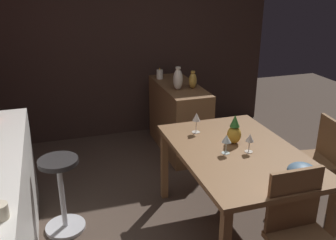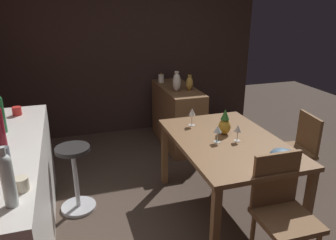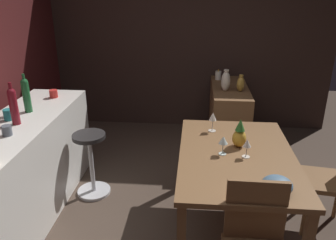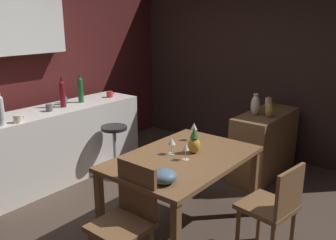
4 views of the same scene
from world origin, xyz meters
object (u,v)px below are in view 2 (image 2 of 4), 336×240
object	(u,v)px
wine_glass_center	(238,129)
vase_ceramic_ivory	(177,82)
wine_glass_left	(192,113)
chair_by_doorway	(296,149)
bar_stool	(76,177)
dining_table	(228,148)
wine_bottle_green	(0,113)
wine_bottle_clear	(7,178)
pillar_candle_tall	(161,79)
chair_near_window	(282,210)
cup_cream	(21,184)
wine_glass_right	(218,130)
cup_red	(17,111)
sideboard_cabinet	(177,116)
cup_slate	(4,153)
vase_brass	(189,83)
fruit_bowl	(283,156)
pineapple_centerpiece	(225,124)

from	to	relation	value
wine_glass_center	vase_ceramic_ivory	size ratio (longest dim) A/B	0.58
wine_glass_left	vase_ceramic_ivory	bearing A→B (deg)	-10.35
chair_by_doorway	bar_stool	xyz separation A→B (m)	(0.34, 2.21, -0.13)
dining_table	wine_bottle_green	xyz separation A→B (m)	(0.38, 1.90, 0.41)
wine_bottle_clear	pillar_candle_tall	xyz separation A→B (m)	(2.76, -1.64, -0.19)
chair_near_window	cup_cream	bearing A→B (deg)	84.98
chair_near_window	pillar_candle_tall	xyz separation A→B (m)	(2.76, 0.11, 0.38)
wine_glass_right	cup_red	xyz separation A→B (m)	(0.83, 1.72, 0.08)
sideboard_cabinet	pillar_candle_tall	size ratio (longest dim) A/B	7.94
wine_glass_right	bar_stool	bearing A→B (deg)	70.22
bar_stool	cup_cream	world-z (taller)	cup_cream
wine_glass_left	cup_slate	xyz separation A→B (m)	(-0.59, 1.63, 0.06)
chair_by_doorway	vase_brass	xyz separation A→B (m)	(1.37, 0.66, 0.43)
wine_glass_center	vase_ceramic_ivory	xyz separation A→B (m)	(1.51, 0.06, 0.09)
wine_glass_center	fruit_bowl	distance (m)	0.50
pineapple_centerpiece	wine_bottle_clear	xyz separation A→B (m)	(-0.91, 1.72, 0.22)
wine_bottle_green	cup_cream	distance (m)	1.04
cup_slate	cup_cream	distance (m)	0.51
sideboard_cabinet	cup_cream	size ratio (longest dim) A/B	9.20
bar_stool	pineapple_centerpiece	bearing A→B (deg)	-102.07
wine_bottle_green	vase_ceramic_ivory	xyz separation A→B (m)	(1.08, -1.90, -0.13)
dining_table	pillar_candle_tall	bearing A→B (deg)	1.58
sideboard_cabinet	chair_by_doorway	distance (m)	1.73
cup_cream	cup_red	bearing A→B (deg)	6.87
wine_glass_center	cup_slate	distance (m)	1.89
wine_glass_center	pillar_candle_tall	size ratio (longest dim) A/B	1.10
sideboard_cabinet	wine_glass_center	size ratio (longest dim) A/B	7.20
sideboard_cabinet	pineapple_centerpiece	xyz separation A→B (m)	(-1.50, 0.05, 0.43)
chair_by_doorway	chair_near_window	bearing A→B (deg)	137.66
cup_cream	pillar_candle_tall	size ratio (longest dim) A/B	0.86
dining_table	chair_near_window	xyz separation A→B (m)	(-0.78, -0.05, -0.16)
bar_stool	wine_glass_right	size ratio (longest dim) A/B	4.28
cup_cream	wine_glass_right	bearing A→B (deg)	-68.36
wine_glass_left	wine_bottle_green	size ratio (longest dim) A/B	0.50
dining_table	wine_bottle_green	size ratio (longest dim) A/B	3.84
sideboard_cabinet	fruit_bowl	xyz separation A→B (m)	(-2.16, -0.12, 0.38)
chair_near_window	cup_red	size ratio (longest dim) A/B	7.57
bar_stool	wine_glass_left	bearing A→B (deg)	-89.70
dining_table	bar_stool	xyz separation A→B (m)	(0.43, 1.37, -0.31)
wine_glass_left	pineapple_centerpiece	distance (m)	0.37
wine_bottle_clear	vase_ceramic_ivory	world-z (taller)	wine_bottle_clear
bar_stool	pillar_candle_tall	distance (m)	2.10
bar_stool	fruit_bowl	distance (m)	1.89
wine_bottle_clear	vase_brass	distance (m)	2.92
sideboard_cabinet	cup_slate	size ratio (longest dim) A/B	9.96
dining_table	fruit_bowl	distance (m)	0.58
wine_glass_left	cup_cream	world-z (taller)	cup_cream
wine_bottle_clear	wine_bottle_green	world-z (taller)	wine_bottle_green
wine_glass_right	cup_red	world-z (taller)	cup_red
dining_table	vase_brass	distance (m)	1.50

